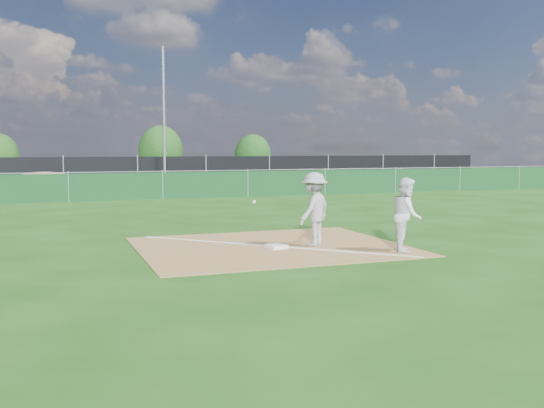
{
  "coord_description": "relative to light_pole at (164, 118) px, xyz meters",
  "views": [
    {
      "loc": [
        -4.78,
        -12.02,
        2.28
      ],
      "look_at": [
        0.03,
        1.0,
        1.0
      ],
      "focal_mm": 40.0,
      "sensor_mm": 36.0,
      "label": 1
    }
  ],
  "objects": [
    {
      "name": "green_fence",
      "position": [
        -1.5,
        -7.7,
        -3.4
      ],
      "size": [
        44.0,
        0.05,
        1.2
      ],
      "primitive_type": "cube",
      "color": "#0F3718",
      "rests_on": "ground"
    },
    {
      "name": "ground",
      "position": [
        -1.5,
        -12.7,
        -4.0
      ],
      "size": [
        90.0,
        90.0,
        0.0
      ],
      "primitive_type": "plane",
      "color": "#16450E",
      "rests_on": "ground"
    },
    {
      "name": "foul_line",
      "position": [
        -1.5,
        -21.7,
        -3.98
      ],
      "size": [
        5.01,
        5.01,
        0.01
      ],
      "primitive_type": "cube",
      "rotation": [
        0.0,
        0.0,
        0.79
      ],
      "color": "white",
      "rests_on": "infield_dirt"
    },
    {
      "name": "car_mid",
      "position": [
        -0.8,
        4.99,
        -3.22
      ],
      "size": [
        4.78,
        1.93,
        1.54
      ],
      "primitive_type": "imported",
      "rotation": [
        0.0,
        0.0,
        1.63
      ],
      "color": "black",
      "rests_on": "parking_lot"
    },
    {
      "name": "tree_mid",
      "position": [
        1.79,
        11.49,
        -1.95
      ],
      "size": [
        3.37,
        3.37,
        3.99
      ],
      "color": "#382316",
      "rests_on": "ground"
    },
    {
      "name": "first_base",
      "position": [
        -1.49,
        -22.04,
        -3.94
      ],
      "size": [
        0.48,
        0.48,
        0.08
      ],
      "primitive_type": "cube",
      "rotation": [
        0.0,
        0.0,
        0.22
      ],
      "color": "silver",
      "rests_on": "infield_dirt"
    },
    {
      "name": "parking_lot",
      "position": [
        -1.5,
        5.3,
        -4.0
      ],
      "size": [
        46.0,
        9.0,
        0.01
      ],
      "primitive_type": "cube",
      "color": "black",
      "rests_on": "ground"
    },
    {
      "name": "infield_dirt",
      "position": [
        -1.5,
        -21.7,
        -3.99
      ],
      "size": [
        6.0,
        5.0,
        0.02
      ],
      "primitive_type": "cube",
      "color": "olive",
      "rests_on": "ground"
    },
    {
      "name": "runner",
      "position": [
        1.1,
        -23.33,
        -3.18
      ],
      "size": [
        0.93,
        1.0,
        1.64
      ],
      "primitive_type": "imported",
      "rotation": [
        0.0,
        0.0,
        1.07
      ],
      "color": "white",
      "rests_on": "ground"
    },
    {
      "name": "play_at_first",
      "position": [
        -0.53,
        -21.99,
        -3.13
      ],
      "size": [
        2.13,
        1.18,
        1.71
      ],
      "color": "#A8A8AA",
      "rests_on": "infield_dirt"
    },
    {
      "name": "dirt_mound",
      "position": [
        -6.5,
        -4.2,
        -3.42
      ],
      "size": [
        3.38,
        2.6,
        1.17
      ],
      "primitive_type": "ellipsoid",
      "color": "#A37A4E",
      "rests_on": "ground"
    },
    {
      "name": "tree_right",
      "position": [
        8.68,
        10.0,
        -2.27
      ],
      "size": [
        2.83,
        2.83,
        3.35
      ],
      "color": "#382316",
      "rests_on": "ground"
    },
    {
      "name": "light_pole",
      "position": [
        0.0,
        0.0,
        0.0
      ],
      "size": [
        0.16,
        0.16,
        8.0
      ],
      "primitive_type": "cylinder",
      "color": "slate",
      "rests_on": "ground"
    },
    {
      "name": "car_right",
      "position": [
        5.37,
        4.24,
        -3.37
      ],
      "size": [
        4.4,
        2.0,
        1.25
      ],
      "primitive_type": "imported",
      "rotation": [
        0.0,
        0.0,
        1.51
      ],
      "color": "black",
      "rests_on": "parking_lot"
    },
    {
      "name": "car_left",
      "position": [
        -7.48,
        5.09,
        -3.24
      ],
      "size": [
        4.74,
        3.41,
        1.5
      ],
      "primitive_type": "imported",
      "rotation": [
        0.0,
        0.0,
        1.15
      ],
      "color": "#A0A3A7",
      "rests_on": "parking_lot"
    },
    {
      "name": "black_fence",
      "position": [
        -1.5,
        0.3,
        -3.1
      ],
      "size": [
        46.0,
        0.04,
        1.8
      ],
      "primitive_type": "cube",
      "color": "black",
      "rests_on": "ground"
    }
  ]
}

